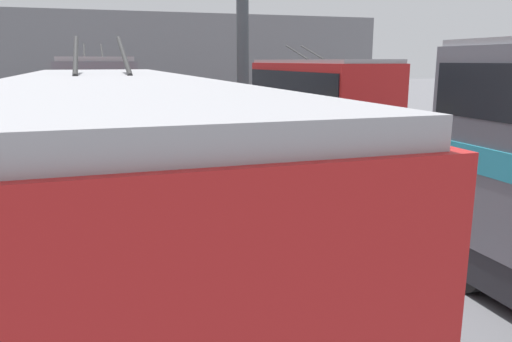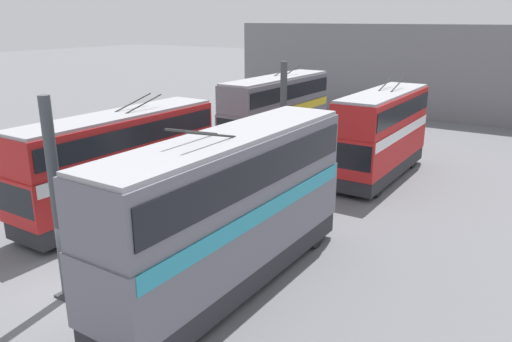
% 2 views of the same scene
% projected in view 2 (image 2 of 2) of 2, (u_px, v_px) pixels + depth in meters
% --- Properties ---
extents(ground_plane, '(240.00, 240.00, 0.00)m').
position_uv_depth(ground_plane, '(73.00, 293.00, 16.77)').
color(ground_plane, slate).
extents(depot_back_wall, '(0.50, 36.00, 8.35)m').
position_uv_depth(depot_back_wall, '(410.00, 72.00, 45.29)').
color(depot_back_wall, slate).
rests_on(depot_back_wall, ground_plane).
extents(support_column_near, '(0.65, 0.65, 6.70)m').
position_uv_depth(support_column_near, '(57.00, 205.00, 15.70)').
color(support_column_near, '#42474C').
rests_on(support_column_near, ground_plane).
extents(support_column_far, '(0.65, 0.65, 6.70)m').
position_uv_depth(support_column_far, '(283.00, 126.00, 27.11)').
color(support_column_far, '#42474C').
rests_on(support_column_far, ground_plane).
extents(bus_left_near, '(11.31, 2.54, 5.99)m').
position_uv_depth(bus_left_near, '(232.00, 202.00, 16.42)').
color(bus_left_near, black).
rests_on(bus_left_near, ground_plane).
extents(bus_left_far, '(9.21, 2.54, 5.59)m').
position_uv_depth(bus_left_far, '(382.00, 130.00, 28.17)').
color(bus_left_far, black).
rests_on(bus_left_far, ground_plane).
extents(bus_right_near, '(10.78, 2.54, 5.35)m').
position_uv_depth(bus_right_near, '(121.00, 157.00, 23.18)').
color(bus_right_near, black).
rests_on(bus_right_near, ground_plane).
extents(bus_right_far, '(10.85, 2.54, 5.66)m').
position_uv_depth(bus_right_far, '(277.00, 108.00, 34.56)').
color(bus_right_far, black).
rests_on(bus_right_far, ground_plane).
extents(person_aisle_foreground, '(0.48, 0.44, 1.58)m').
position_uv_depth(person_aisle_foreground, '(143.00, 237.00, 19.16)').
color(person_aisle_foreground, '#473D33').
rests_on(person_aisle_foreground, ground_plane).
extents(person_by_right_row, '(0.48, 0.40, 1.59)m').
position_uv_depth(person_by_right_row, '(191.00, 192.00, 24.10)').
color(person_by_right_row, '#2D2D33').
rests_on(person_by_right_row, ground_plane).
extents(oil_drum, '(0.56, 0.56, 0.81)m').
position_uv_depth(oil_drum, '(295.00, 186.00, 26.28)').
color(oil_drum, '#933828').
rests_on(oil_drum, ground_plane).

